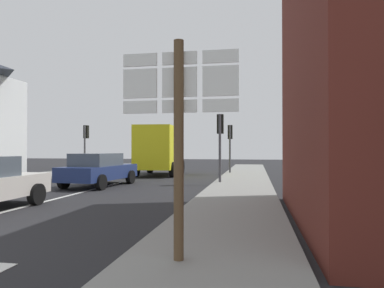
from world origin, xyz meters
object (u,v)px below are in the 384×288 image
at_px(delivery_truck, 160,149).
at_px(traffic_light_near_right, 220,133).
at_px(route_sign_post, 179,126).
at_px(traffic_light_far_right, 230,138).
at_px(traffic_light_far_left, 86,138).
at_px(sedan_far, 99,169).

height_order(delivery_truck, traffic_light_near_right, traffic_light_near_right).
xyz_separation_m(route_sign_post, traffic_light_far_right, (-0.56, 18.03, 0.37)).
bearing_deg(traffic_light_far_left, traffic_light_far_right, 1.96).
bearing_deg(sedan_far, delivery_truck, 81.94).
height_order(delivery_truck, traffic_light_far_right, traffic_light_far_right).
bearing_deg(route_sign_post, traffic_light_near_right, 92.77).
xyz_separation_m(traffic_light_far_right, traffic_light_near_right, (0.00, -6.52, 0.06)).
bearing_deg(route_sign_post, delivery_truck, 106.40).
height_order(sedan_far, delivery_truck, delivery_truck).
distance_m(sedan_far, route_sign_post, 11.55).
xyz_separation_m(traffic_light_far_left, traffic_light_near_right, (9.90, -6.18, -0.00)).
relative_size(sedan_far, route_sign_post, 1.36).
xyz_separation_m(sedan_far, traffic_light_far_left, (-4.61, 7.80, 1.67)).
xyz_separation_m(delivery_truck, traffic_light_far_right, (4.33, 1.42, 0.72)).
height_order(traffic_light_far_right, traffic_light_near_right, traffic_light_near_right).
bearing_deg(traffic_light_far_left, sedan_far, -59.40).
distance_m(traffic_light_far_left, traffic_light_near_right, 11.67).
bearing_deg(traffic_light_far_left, traffic_light_near_right, -31.97).
bearing_deg(sedan_far, route_sign_post, -59.44).
relative_size(sedan_far, traffic_light_far_left, 1.33).
height_order(traffic_light_far_left, traffic_light_near_right, traffic_light_far_left).
height_order(sedan_far, route_sign_post, route_sign_post).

